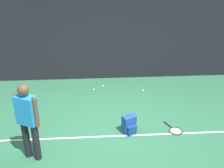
# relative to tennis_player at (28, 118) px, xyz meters

# --- Properties ---
(ground_plane) EXTENTS (12.00, 12.00, 0.00)m
(ground_plane) POSITION_rel_tennis_player_xyz_m (1.74, 0.95, -0.97)
(ground_plane) COLOR #2D6B47
(back_fence) EXTENTS (10.00, 0.10, 2.81)m
(back_fence) POSITION_rel_tennis_player_xyz_m (1.74, 3.95, 0.44)
(back_fence) COLOR black
(back_fence) RESTS_ON ground
(court_line) EXTENTS (9.00, 0.05, 0.00)m
(court_line) POSITION_rel_tennis_player_xyz_m (1.74, 0.60, -0.96)
(court_line) COLOR white
(court_line) RESTS_ON ground
(tennis_player) EXTENTS (0.49, 0.37, 1.70)m
(tennis_player) POSITION_rel_tennis_player_xyz_m (0.00, 0.00, 0.00)
(tennis_player) COLOR black
(tennis_player) RESTS_ON ground
(tennis_racket) EXTENTS (0.43, 0.63, 0.03)m
(tennis_racket) POSITION_rel_tennis_player_xyz_m (3.22, 0.72, -0.95)
(tennis_racket) COLOR black
(tennis_racket) RESTS_ON ground
(backpack) EXTENTS (0.36, 0.36, 0.44)m
(backpack) POSITION_rel_tennis_player_xyz_m (2.11, 0.74, -0.76)
(backpack) COLOR #1E478C
(backpack) RESTS_ON ground
(tennis_ball_near_player) EXTENTS (0.07, 0.07, 0.07)m
(tennis_ball_near_player) POSITION_rel_tennis_player_xyz_m (1.57, 3.20, -0.93)
(tennis_ball_near_player) COLOR #CCE033
(tennis_ball_near_player) RESTS_ON ground
(tennis_ball_by_fence) EXTENTS (0.07, 0.07, 0.07)m
(tennis_ball_by_fence) POSITION_rel_tennis_player_xyz_m (1.28, 2.97, -0.93)
(tennis_ball_by_fence) COLOR #CCE033
(tennis_ball_by_fence) RESTS_ON ground
(tennis_ball_mid_court) EXTENTS (0.07, 0.07, 0.07)m
(tennis_ball_mid_court) POSITION_rel_tennis_player_xyz_m (2.79, 2.82, -0.93)
(tennis_ball_mid_court) COLOR #CCE033
(tennis_ball_mid_court) RESTS_ON ground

